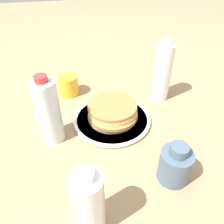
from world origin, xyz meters
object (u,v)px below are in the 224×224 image
Objects in this scene: pancake_stack at (113,112)px; cream_jug at (175,165)px; juice_glass at (69,85)px; water_bottle_near at (48,112)px; plate at (112,119)px; water_bottle_mid at (162,72)px; water_bottle_far at (89,203)px.

pancake_stack is 0.29m from cream_jug.
juice_glass is 0.54m from cream_jug.
water_bottle_near is (0.07, 0.26, 0.07)m from juice_glass.
plate is at bearing 37.87° from pancake_stack.
water_bottle_mid reaches higher than plate.
water_bottle_near is 1.18× the size of water_bottle_far.
water_bottle_mid reaches higher than juice_glass.
water_bottle_near is 0.46m from water_bottle_mid.
water_bottle_far is at bearing 53.14° from water_bottle_mid.
plate is at bearing 26.01° from water_bottle_mid.
cream_jug is 0.51× the size of water_bottle_mid.
pancake_stack reaches higher than plate.
cream_jug is 0.40m from water_bottle_mid.
water_bottle_near is 0.32m from water_bottle_far.
water_bottle_far is at bearing 91.89° from juice_glass.
water_bottle_mid reaches higher than water_bottle_far.
pancake_stack is 1.48× the size of cream_jug.
water_bottle_mid is (-0.22, -0.11, 0.11)m from plate.
plate is at bearing -66.95° from cream_jug.
cream_jug is at bearing 112.53° from pancake_stack.
plate is 1.14× the size of water_bottle_mid.
juice_glass is at bearing -56.19° from plate.
cream_jug reaches higher than juice_glass.
cream_jug is at bearing 113.05° from plate.
plate is at bearing -167.98° from water_bottle_near.
cream_jug is at bearing 74.13° from water_bottle_mid.
water_bottle_near is 0.95× the size of water_bottle_mid.
water_bottle_mid is 0.57m from water_bottle_far.
water_bottle_mid is (-0.43, -0.15, 0.01)m from water_bottle_near.
water_bottle_far is at bearing 70.75° from plate.
cream_jug is 0.40m from water_bottle_near.
water_bottle_mid is (-0.36, 0.10, 0.07)m from juice_glass.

